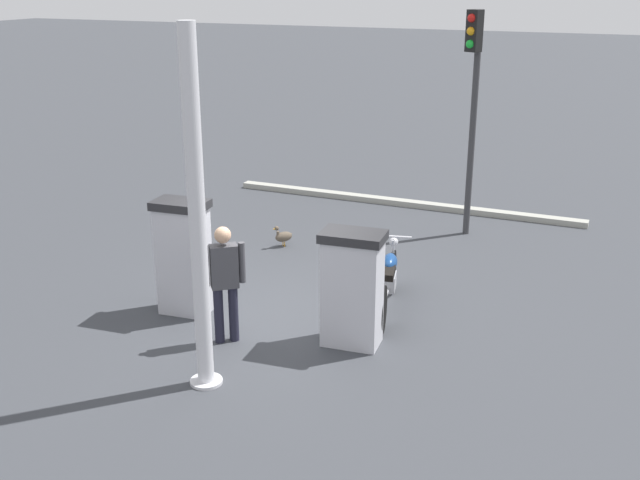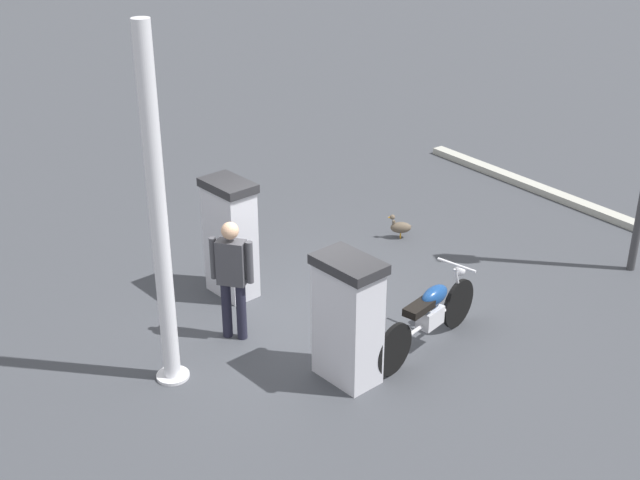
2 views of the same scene
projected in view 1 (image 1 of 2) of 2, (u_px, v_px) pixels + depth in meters
name	position (u px, v px, depth m)	size (l,w,h in m)	color
ground_plane	(279.00, 315.00, 11.15)	(120.00, 120.00, 0.00)	#383A3F
fuel_pump_near	(352.00, 288.00, 10.02)	(0.59, 0.87, 1.59)	silver
fuel_pump_far	(184.00, 256.00, 10.97)	(0.56, 0.81, 1.71)	silver
motorcycle_near_pump	(389.00, 279.00, 11.15)	(2.08, 0.67, 0.98)	black
attendant_person	(225.00, 277.00, 10.04)	(0.43, 0.50, 1.64)	#1E1E2D
wandering_duck	(283.00, 236.00, 13.87)	(0.38, 0.33, 0.41)	brown
roadside_traffic_light	(473.00, 87.00, 13.66)	(0.40, 0.30, 4.15)	#38383A
canopy_support_pole	(197.00, 223.00, 8.60)	(0.40, 0.40, 4.28)	silver
road_edge_kerb	(402.00, 203.00, 16.38)	(0.24, 7.68, 0.12)	#9E9E93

